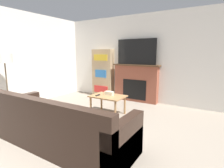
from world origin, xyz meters
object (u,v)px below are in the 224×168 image
object	(u,v)px
tv	(136,52)
couch	(58,128)
floor_lamp	(5,63)
fireplace	(136,83)
bookshelf	(103,73)
coffee_table	(108,98)

from	to	relation	value
tv	couch	bearing A→B (deg)	-89.72
floor_lamp	couch	bearing A→B (deg)	-9.79
tv	floor_lamp	xyz separation A→B (m)	(-2.17, -2.81, -0.27)
fireplace	floor_lamp	bearing A→B (deg)	-127.52
fireplace	tv	size ratio (longest dim) A/B	1.20
bookshelf	floor_lamp	xyz separation A→B (m)	(-0.92, -2.80, 0.47)
fireplace	tv	xyz separation A→B (m)	(0.00, -0.02, 0.97)
coffee_table	fireplace	bearing A→B (deg)	86.80
bookshelf	fireplace	bearing A→B (deg)	1.00
fireplace	couch	xyz separation A→B (m)	(0.02, -3.20, -0.29)
fireplace	coffee_table	world-z (taller)	fireplace
couch	tv	bearing A→B (deg)	90.28
tv	bookshelf	world-z (taller)	tv
fireplace	coffee_table	size ratio (longest dim) A/B	1.82
couch	floor_lamp	distance (m)	2.43
tv	bookshelf	bearing A→B (deg)	-179.91
bookshelf	floor_lamp	world-z (taller)	bookshelf
coffee_table	bookshelf	bearing A→B (deg)	127.96
couch	bookshelf	xyz separation A→B (m)	(-1.26, 3.18, 0.53)
tv	floor_lamp	bearing A→B (deg)	-127.72
coffee_table	floor_lamp	distance (m)	2.62
couch	coffee_table	xyz separation A→B (m)	(-0.10, 1.69, 0.11)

